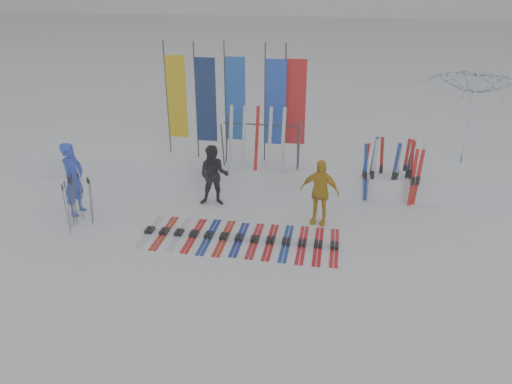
% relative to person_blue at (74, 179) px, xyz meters
% --- Properties ---
extents(ground, '(120.00, 120.00, 0.00)m').
position_rel_person_blue_xyz_m(ground, '(4.29, -1.83, -0.91)').
color(ground, white).
rests_on(ground, ground).
extents(snow_bank, '(14.00, 1.60, 0.60)m').
position_rel_person_blue_xyz_m(snow_bank, '(4.29, 2.77, -0.61)').
color(snow_bank, white).
rests_on(snow_bank, ground).
extents(person_blue, '(0.46, 0.68, 1.81)m').
position_rel_person_blue_xyz_m(person_blue, '(0.00, 0.00, 0.00)').
color(person_blue, blue).
rests_on(person_blue, ground).
extents(person_black, '(0.83, 0.68, 1.57)m').
position_rel_person_blue_xyz_m(person_black, '(3.20, 1.07, -0.12)').
color(person_black, black).
rests_on(person_black, ground).
extents(person_yellow, '(0.99, 0.57, 1.59)m').
position_rel_person_blue_xyz_m(person_yellow, '(5.87, 0.48, -0.11)').
color(person_yellow, gold).
rests_on(person_yellow, ground).
extents(tent_canopy, '(4.12, 4.17, 3.05)m').
position_rel_person_blue_xyz_m(tent_canopy, '(9.92, 4.52, 0.62)').
color(tent_canopy, white).
rests_on(tent_canopy, ground).
extents(ski_row, '(4.37, 1.69, 0.07)m').
position_rel_person_blue_xyz_m(ski_row, '(4.21, -0.65, -0.87)').
color(ski_row, silver).
rests_on(ski_row, ground).
extents(pole_cluster, '(0.66, 0.77, 1.24)m').
position_rel_person_blue_xyz_m(pole_cluster, '(0.31, -0.55, -0.31)').
color(pole_cluster, '#595B60').
rests_on(pole_cluster, ground).
extents(feather_flags, '(3.91, 0.28, 3.20)m').
position_rel_person_blue_xyz_m(feather_flags, '(3.40, 2.97, 1.34)').
color(feather_flags, '#383A3F').
rests_on(feather_flags, ground).
extents(ski_rack, '(2.04, 0.80, 1.23)m').
position_rel_person_blue_xyz_m(ski_rack, '(4.19, 2.37, 0.48)').
color(ski_rack, '#383A3F').
rests_on(ski_rack, ground).
extents(upright_skis, '(1.43, 0.96, 1.70)m').
position_rel_person_blue_xyz_m(upright_skis, '(7.67, 2.11, -0.12)').
color(upright_skis, navy).
rests_on(upright_skis, ground).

